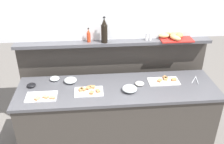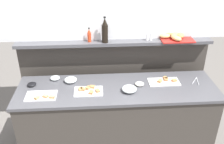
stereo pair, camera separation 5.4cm
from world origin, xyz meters
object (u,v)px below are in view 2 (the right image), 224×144
object	(u,v)px
sandwich_platter_front	(42,96)
sandwich_platter_side	(89,91)
wine_bottle_dark	(105,31)
serving_tongs	(196,81)
salt_shaker	(147,37)
sandwich_platter_rear	(164,81)
condiment_bowl_cream	(140,84)
glass_bowl_small	(71,80)
glass_bowl_large	(129,89)
glass_bowl_medium	(55,78)
condiment_bowl_teal	(32,84)
pepper_shaker	(151,37)
bread_basket	(174,37)
hot_sauce_bottle	(89,36)

from	to	relation	value
sandwich_platter_front	sandwich_platter_side	bearing A→B (deg)	7.84
wine_bottle_dark	sandwich_platter_side	bearing A→B (deg)	-113.92
serving_tongs	salt_shaker	size ratio (longest dim) A/B	2.12
sandwich_platter_rear	condiment_bowl_cream	bearing A→B (deg)	-170.30
glass_bowl_small	condiment_bowl_cream	xyz separation A→B (m)	(0.80, -0.13, -0.01)
glass_bowl_large	glass_bowl_small	bearing A→B (deg)	159.24
glass_bowl_medium	condiment_bowl_cream	distance (m)	1.02
glass_bowl_small	wine_bottle_dark	distance (m)	0.71
sandwich_platter_front	condiment_bowl_teal	distance (m)	0.29
sandwich_platter_rear	glass_bowl_large	xyz separation A→B (m)	(-0.44, -0.18, 0.02)
glass_bowl_medium	pepper_shaker	distance (m)	1.27
sandwich_platter_rear	condiment_bowl_teal	size ratio (longest dim) A/B	3.49
condiment_bowl_cream	salt_shaker	world-z (taller)	salt_shaker
glass_bowl_large	pepper_shaker	xyz separation A→B (m)	(0.32, 0.53, 0.41)
sandwich_platter_rear	condiment_bowl_teal	distance (m)	1.55
sandwich_platter_side	condiment_bowl_cream	world-z (taller)	same
sandwich_platter_front	sandwich_platter_side	world-z (taller)	same
glass_bowl_medium	condiment_bowl_cream	world-z (taller)	glass_bowl_medium
pepper_shaker	sandwich_platter_side	bearing A→B (deg)	-147.26
salt_shaker	pepper_shaker	distance (m)	0.04
salt_shaker	bread_basket	size ratio (longest dim) A/B	0.21
sandwich_platter_front	glass_bowl_small	world-z (taller)	glass_bowl_small
condiment_bowl_teal	bread_basket	xyz separation A→B (m)	(1.73, 0.34, 0.41)
condiment_bowl_teal	condiment_bowl_cream	bearing A→B (deg)	-3.39
hot_sauce_bottle	bread_basket	bearing A→B (deg)	0.34
glass_bowl_large	condiment_bowl_cream	world-z (taller)	glass_bowl_large
sandwich_platter_front	condiment_bowl_cream	bearing A→B (deg)	8.59
pepper_shaker	bread_basket	size ratio (longest dim) A/B	0.21
serving_tongs	wine_bottle_dark	xyz separation A→B (m)	(-1.07, 0.33, 0.53)
condiment_bowl_cream	bread_basket	bearing A→B (deg)	40.90
sandwich_platter_rear	pepper_shaker	bearing A→B (deg)	109.05
sandwich_platter_side	salt_shaker	xyz separation A→B (m)	(0.73, 0.50, 0.43)
glass_bowl_medium	sandwich_platter_rear	bearing A→B (deg)	-6.42
glass_bowl_small	wine_bottle_dark	size ratio (longest dim) A/B	0.47
salt_shaker	bread_basket	world-z (taller)	salt_shaker
sandwich_platter_side	condiment_bowl_teal	distance (m)	0.68
glass_bowl_small	sandwich_platter_rear	bearing A→B (deg)	-3.96
sandwich_platter_side	bread_basket	xyz separation A→B (m)	(1.07, 0.51, 0.42)
glass_bowl_medium	salt_shaker	size ratio (longest dim) A/B	1.32
glass_bowl_small	condiment_bowl_teal	distance (m)	0.45
glass_bowl_large	bread_basket	size ratio (longest dim) A/B	0.40
glass_bowl_small	sandwich_platter_side	bearing A→B (deg)	-46.38
wine_bottle_dark	condiment_bowl_teal	bearing A→B (deg)	-160.80
sandwich_platter_rear	sandwich_platter_side	distance (m)	0.91
sandwich_platter_side	glass_bowl_medium	distance (m)	0.50
glass_bowl_large	hot_sauce_bottle	distance (m)	0.82
serving_tongs	hot_sauce_bottle	size ratio (longest dim) A/B	1.05
condiment_bowl_cream	bread_basket	xyz separation A→B (m)	(0.48, 0.42, 0.41)
sandwich_platter_side	glass_bowl_small	world-z (taller)	glass_bowl_small
salt_shaker	glass_bowl_small	bearing A→B (deg)	-163.86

